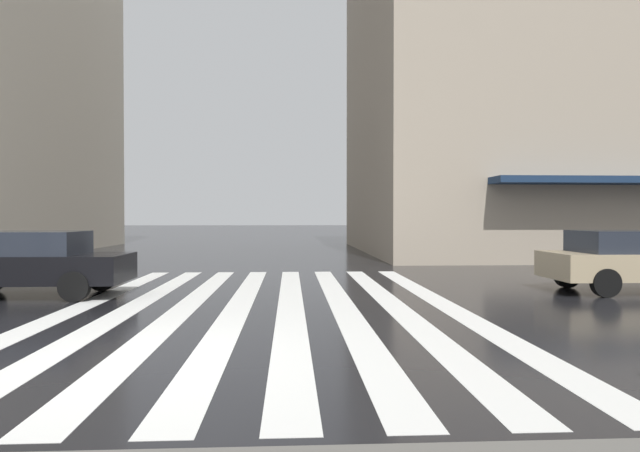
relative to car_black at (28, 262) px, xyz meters
name	(u,v)px	position (x,y,z in m)	size (l,w,h in m)	color
ground_plane	(135,359)	(-5.50, -3.80, -0.76)	(220.00, 220.00, 0.00)	black
zebra_crossing	(265,305)	(-1.50, -5.18, -0.75)	(13.00, 7.50, 0.01)	silver
haussmann_block_corner	(585,56)	(15.06, -20.57, 9.10)	(17.33, 22.54, 20.14)	tan
car_black	(28,262)	(0.00, 0.00, 0.00)	(1.85, 4.10, 1.41)	black
car_champagne	(636,259)	(0.00, -13.62, 0.00)	(1.85, 4.10, 1.41)	tan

